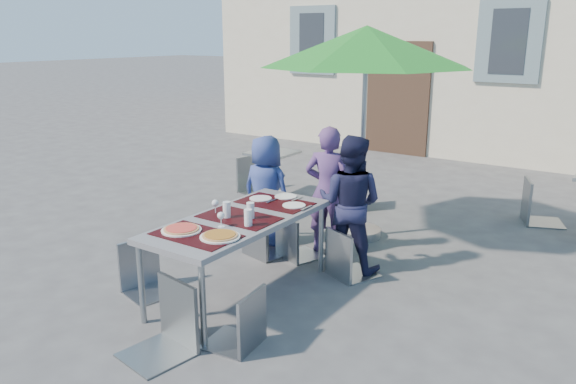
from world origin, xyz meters
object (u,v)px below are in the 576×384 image
Objects in this scene: chair_3 at (142,237)px; cafe_table_0 at (272,168)px; child_0 at (266,191)px; chair_4 at (241,285)px; chair_1 at (294,212)px; bg_chair_r_0 at (355,170)px; bg_chair_l_1 at (539,175)px; child_1 at (328,190)px; pizza_near_left at (181,229)px; chair_0 at (261,208)px; child_2 at (350,203)px; dining_table at (239,223)px; bg_chair_l_0 at (253,153)px; patio_umbrella at (366,49)px; chair_5 at (164,276)px; chair_2 at (347,225)px; pizza_near_right at (220,236)px.

chair_3 is 3.40m from cafe_table_0.
child_0 is 2.24m from chair_4.
bg_chair_r_0 is at bearing 99.34° from chair_1.
child_0 is 3.47m from bg_chair_l_1.
child_1 is 2.04m from chair_3.
chair_0 is (-0.25, 1.42, -0.23)m from pizza_near_left.
child_2 reaches higher than pizza_near_left.
dining_table is at bearing 55.23° from child_2.
bg_chair_l_0 reaches higher than chair_4.
patio_umbrella is 2.81m from bg_chair_l_1.
bg_chair_l_1 reaches higher than chair_4.
dining_table is 2.75× the size of cafe_table_0.
bg_chair_l_1 is (1.80, 3.73, -0.07)m from dining_table.
dining_table is 1.07m from chair_5.
chair_2 is 0.38× the size of patio_umbrella.
dining_table is at bearing 97.68° from chair_5.
chair_4 is 0.87× the size of bg_chair_l_0.
chair_5 is (0.74, -2.27, -0.02)m from child_0.
bg_chair_l_0 is at bearing 137.01° from chair_1.
chair_0 is (-0.93, -0.24, -0.15)m from child_2.
pizza_near_left is 3.57m from bg_chair_r_0.
chair_5 is (-0.47, -1.95, 0.07)m from chair_2.
dining_table is 1.99× the size of bg_chair_r_0.
cafe_table_0 is at bearing -165.69° from bg_chair_l_1.
patio_umbrella is (0.05, 3.07, 1.56)m from chair_5.
pizza_near_left is 0.38× the size of chair_4.
patio_umbrella is 2.88m from bg_chair_l_0.
child_1 is at bearing -72.32° from bg_chair_r_0.
pizza_near_left is 0.24× the size of child_1.
child_2 is 0.98m from chair_0.
patio_umbrella is (0.27, 1.00, 1.65)m from chair_1.
chair_1 is (-0.19, -0.37, -0.18)m from child_1.
dining_table reaches higher than cafe_table_0.
pizza_near_right is 1.89m from child_0.
chair_4 is 0.86× the size of chair_5.
chair_2 is 3.01m from cafe_table_0.
child_0 is 0.90× the size of child_2.
pizza_near_right is at bearing -79.37° from chair_1.
chair_4 is at bearing -50.50° from dining_table.
chair_0 is 2.14m from bg_chair_r_0.
pizza_near_left is at bearing -60.86° from bg_chair_l_0.
child_0 is 1.26m from chair_2.
dining_table is at bearing -124.37° from chair_2.
bg_chair_l_0 is at bearing 175.82° from cafe_table_0.
dining_table is at bearing 67.28° from child_1.
bg_chair_l_1 is (1.22, 4.42, 0.11)m from chair_4.
child_2 is at bearing -38.08° from cafe_table_0.
chair_5 reaches higher than pizza_near_left.
patio_umbrella is at bearing -115.40° from child_1.
chair_0 reaches higher than dining_table.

